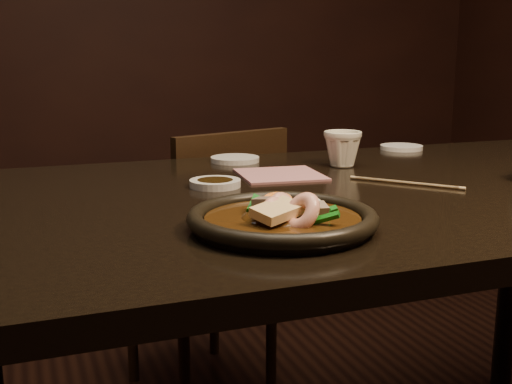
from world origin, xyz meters
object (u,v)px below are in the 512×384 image
object	(u,v)px
table	(364,225)
plate	(282,220)
tea_cup	(342,148)
chair	(211,255)

from	to	relation	value
table	plate	bearing A→B (deg)	-139.60
plate	tea_cup	world-z (taller)	tea_cup
table	chair	xyz separation A→B (m)	(-0.12, 0.64, -0.24)
plate	tea_cup	bearing A→B (deg)	53.07
tea_cup	table	bearing A→B (deg)	-106.53
table	chair	bearing A→B (deg)	101.00
table	tea_cup	world-z (taller)	tea_cup
chair	plate	xyz separation A→B (m)	(-0.15, -0.87, 0.33)
table	chair	distance (m)	0.69
chair	tea_cup	world-z (taller)	tea_cup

